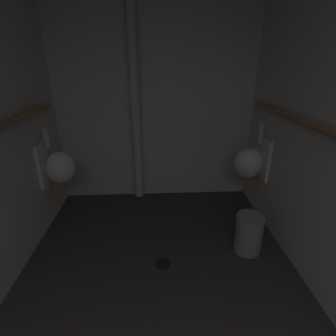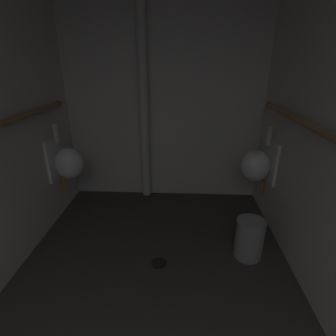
% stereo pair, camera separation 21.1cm
% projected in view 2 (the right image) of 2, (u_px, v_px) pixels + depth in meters
% --- Properties ---
extents(floor, '(2.42, 3.37, 0.08)m').
position_uv_depth(floor, '(152.00, 298.00, 1.98)').
color(floor, '#383330').
rests_on(floor, ground).
extents(wall_back, '(2.42, 0.06, 2.47)m').
position_uv_depth(wall_back, '(164.00, 97.00, 3.01)').
color(wall_back, silver).
rests_on(wall_back, ground).
extents(urinal_left_mid, '(0.32, 0.30, 0.76)m').
position_uv_depth(urinal_left_mid, '(67.00, 163.00, 2.76)').
color(urinal_left_mid, white).
extents(urinal_right_mid, '(0.32, 0.30, 0.76)m').
position_uv_depth(urinal_right_mid, '(258.00, 165.00, 2.70)').
color(urinal_right_mid, white).
extents(standpipe_back_wall, '(0.11, 0.11, 2.42)m').
position_uv_depth(standpipe_back_wall, '(144.00, 98.00, 2.92)').
color(standpipe_back_wall, silver).
rests_on(standpipe_back_wall, ground).
extents(floor_drain, '(0.14, 0.14, 0.01)m').
position_uv_depth(floor_drain, '(159.00, 263.00, 2.26)').
color(floor_drain, black).
rests_on(floor_drain, ground).
extents(waste_bin, '(0.25, 0.25, 0.36)m').
position_uv_depth(waste_bin, '(249.00, 239.00, 2.29)').
color(waste_bin, gray).
rests_on(waste_bin, ground).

